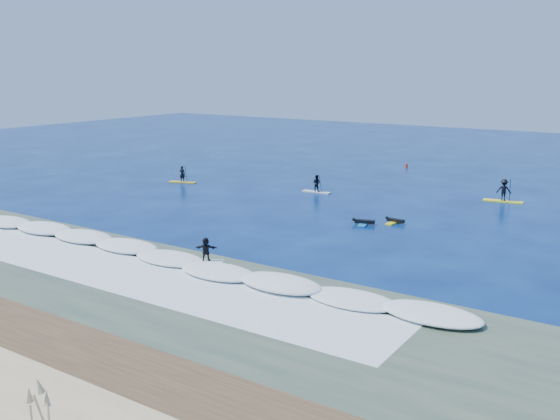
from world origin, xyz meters
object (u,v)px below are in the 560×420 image
Objects in this scene: prone_paddler_near at (395,221)px; wave_surfer at (206,251)px; sup_paddler_left at (182,177)px; sup_paddler_center at (316,185)px; marker_buoy at (406,166)px; sup_paddler_right at (504,192)px; prone_paddler_far at (364,222)px.

wave_surfer reaches higher than prone_paddler_near.
sup_paddler_left reaches higher than sup_paddler_center.
sup_paddler_left is 4.13× the size of marker_buoy.
marker_buoy is (-13.77, 12.36, -0.59)m from sup_paddler_right.
sup_paddler_left is 24.28m from prone_paddler_near.
wave_surfer reaches higher than prone_paddler_far.
wave_surfer is (-3.45, -13.57, 0.68)m from prone_paddler_far.
prone_paddler_near is at bearing -36.43° from sup_paddler_center.
sup_paddler_right is at bearing -41.91° from marker_buoy.
sup_paddler_left is at bearing -171.59° from sup_paddler_center.
marker_buoy is at bearing 65.65° from wave_surfer.
sup_paddler_right is (15.23, 5.29, 0.18)m from sup_paddler_center.
sup_paddler_center is 16.13m from sup_paddler_right.
sup_paddler_center is (13.53, 3.04, 0.10)m from sup_paddler_left.
sup_paddler_left is at bearing -172.44° from sup_paddler_right.
sup_paddler_left is 13.86m from sup_paddler_center.
prone_paddler_near is at bearing -69.60° from marker_buoy.
sup_paddler_right reaches higher than sup_paddler_center.
marker_buoy is (-9.02, 24.25, 0.16)m from prone_paddler_near.
marker_buoy reaches higher than prone_paddler_far.
sup_paddler_center is at bearing -94.74° from marker_buoy.
prone_paddler_near is 0.97× the size of wave_surfer.
sup_paddler_center is at bearing -7.04° from sup_paddler_left.
sup_paddler_right reaches higher than prone_paddler_near.
wave_surfer is (-5.17, -15.23, 0.69)m from prone_paddler_near.
sup_paddler_center reaches higher than marker_buoy.
sup_paddler_right reaches higher than sup_paddler_left.
sup_paddler_right is 12.82m from prone_paddler_near.
prone_paddler_near is at bearing 41.32° from wave_surfer.
marker_buoy is at bearing 129.49° from sup_paddler_right.
sup_paddler_center is 22.46m from wave_surfer.
marker_buoy is (1.46, 17.65, -0.40)m from sup_paddler_center.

